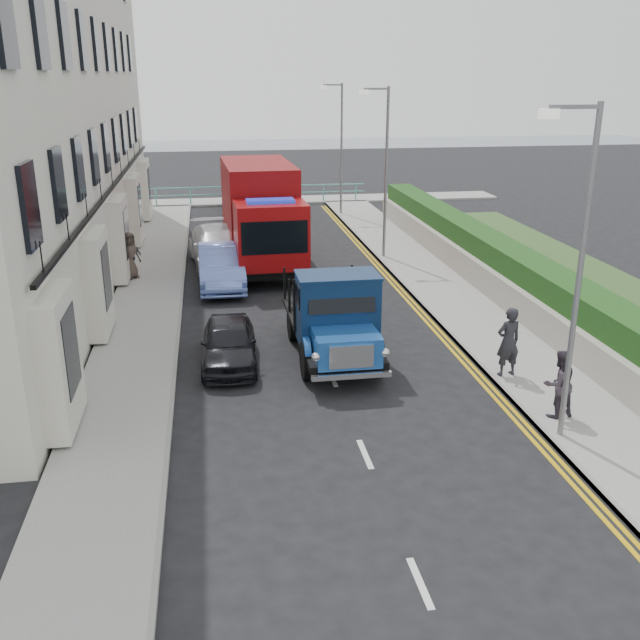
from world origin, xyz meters
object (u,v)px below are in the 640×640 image
at_px(lamp_near, 576,260).
at_px(lamp_mid, 383,164).
at_px(bedford_lorry, 336,323).
at_px(red_lorry, 261,213).
at_px(lamp_far, 339,142).
at_px(pedestrian_east_near, 508,342).
at_px(parked_car_front, 229,343).

height_order(lamp_near, lamp_mid, same).
distance_m(lamp_mid, bedford_lorry, 12.09).
bearing_deg(bedford_lorry, lamp_near, -51.63).
bearing_deg(lamp_near, bedford_lorry, 128.53).
xyz_separation_m(lamp_mid, red_lorry, (-5.06, -0.19, -1.84)).
distance_m(lamp_near, lamp_far, 26.00).
distance_m(red_lorry, pedestrian_east_near, 13.71).
relative_size(lamp_mid, lamp_far, 1.00).
distance_m(lamp_near, red_lorry, 16.70).
height_order(bedford_lorry, pedestrian_east_near, bedford_lorry).
distance_m(lamp_far, parked_car_front, 22.02).
bearing_deg(parked_car_front, lamp_near, -36.08).
relative_size(lamp_mid, parked_car_front, 1.93).
height_order(lamp_far, bedford_lorry, lamp_far).
bearing_deg(lamp_near, pedestrian_east_near, 86.03).
bearing_deg(bedford_lorry, lamp_mid, 70.37).
xyz_separation_m(lamp_near, lamp_mid, (0.00, 16.00, 0.00)).
bearing_deg(lamp_near, red_lorry, 107.75).
relative_size(bedford_lorry, parked_car_front, 1.49).
bearing_deg(lamp_far, lamp_mid, -90.00).
distance_m(lamp_near, lamp_mid, 16.00).
height_order(red_lorry, pedestrian_east_near, red_lorry).
bearing_deg(lamp_mid, red_lorry, -177.80).
distance_m(bedford_lorry, red_lorry, 10.99).
relative_size(bedford_lorry, pedestrian_east_near, 2.95).
xyz_separation_m(lamp_near, pedestrian_east_near, (0.22, 3.21, -2.96)).
xyz_separation_m(lamp_far, parked_car_front, (-6.78, -20.67, -3.38)).
xyz_separation_m(lamp_far, bedford_lorry, (-3.92, -21.08, -2.83)).
height_order(red_lorry, parked_car_front, red_lorry).
bearing_deg(red_lorry, bedford_lorry, -86.26).
bearing_deg(lamp_mid, pedestrian_east_near, -89.00).
xyz_separation_m(red_lorry, parked_car_front, (-1.72, -10.48, -1.54)).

